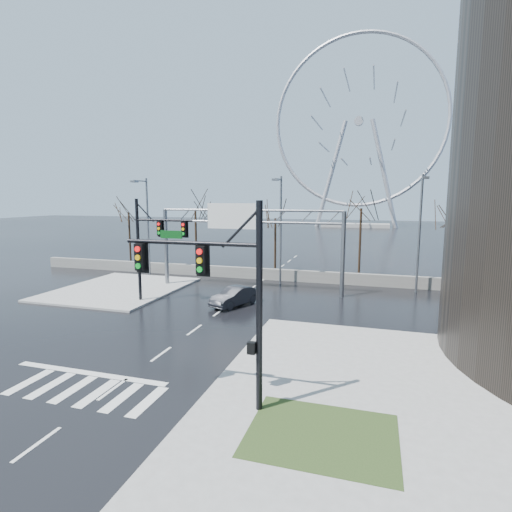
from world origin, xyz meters
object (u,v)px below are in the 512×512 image
at_px(signal_mast_near, 224,285).
at_px(ferris_wheel, 359,128).
at_px(car, 235,296).
at_px(sign_gantry, 244,231).
at_px(signal_mast_far, 151,241).

xyz_separation_m(signal_mast_near, ferris_wheel, (-0.14, 99.04, 21.26)).
distance_m(signal_mast_near, car, 15.43).
distance_m(ferris_wheel, car, 88.78).
xyz_separation_m(signal_mast_near, sign_gantry, (-5.52, 19.00, 0.31)).
distance_m(signal_mast_far, sign_gantry, 8.14).
relative_size(sign_gantry, ferris_wheel, 0.32).
relative_size(signal_mast_far, sign_gantry, 0.49).
bearing_deg(ferris_wheel, car, -93.05).
bearing_deg(car, ferris_wheel, 109.81).
xyz_separation_m(signal_mast_far, car, (6.35, 1.10, -4.13)).
xyz_separation_m(sign_gantry, car, (0.86, -4.90, -4.48)).
height_order(sign_gantry, car, sign_gantry).
distance_m(signal_mast_near, sign_gantry, 19.79).
distance_m(signal_mast_far, car, 7.66).
height_order(signal_mast_far, sign_gantry, signal_mast_far).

